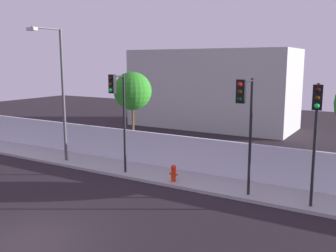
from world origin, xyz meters
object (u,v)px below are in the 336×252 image
at_px(traffic_light_right, 316,120).
at_px(fire_hydrant, 173,172).
at_px(traffic_light_center, 246,113).
at_px(street_lamp_curbside, 59,85).
at_px(roadside_tree_leftmost, 133,91).
at_px(traffic_light_left, 118,103).

xyz_separation_m(traffic_light_right, fire_hydrant, (-6.30, 0.46, -3.08)).
height_order(traffic_light_center, street_lamp_curbside, street_lamp_curbside).
distance_m(traffic_light_right, street_lamp_curbside, 13.70).
xyz_separation_m(fire_hydrant, roadside_tree_leftmost, (-4.83, 3.45, 3.45)).
relative_size(traffic_light_right, street_lamp_curbside, 0.65).
xyz_separation_m(street_lamp_curbside, roadside_tree_leftmost, (2.53, 3.43, -0.48)).
relative_size(traffic_light_left, street_lamp_curbside, 0.68).
bearing_deg(fire_hydrant, traffic_light_left, -173.16).
height_order(traffic_light_right, roadside_tree_leftmost, roadside_tree_leftmost).
xyz_separation_m(traffic_light_center, street_lamp_curbside, (-11.04, 0.68, 0.74)).
bearing_deg(roadside_tree_leftmost, traffic_light_center, -25.74).
relative_size(traffic_light_center, fire_hydrant, 6.07).
distance_m(traffic_light_center, traffic_light_right, 2.64).
bearing_deg(fire_hydrant, traffic_light_right, -4.14).
relative_size(street_lamp_curbside, fire_hydrant, 9.07).
distance_m(traffic_light_center, street_lamp_curbside, 11.09).
bearing_deg(traffic_light_center, traffic_light_left, 177.38).
xyz_separation_m(traffic_light_center, roadside_tree_leftmost, (-8.51, 4.10, 0.26)).
height_order(traffic_light_right, fire_hydrant, traffic_light_right).
relative_size(traffic_light_left, fire_hydrant, 6.14).
bearing_deg(traffic_light_left, fire_hydrant, 6.84).
xyz_separation_m(traffic_light_left, fire_hydrant, (2.95, 0.35, -3.20)).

